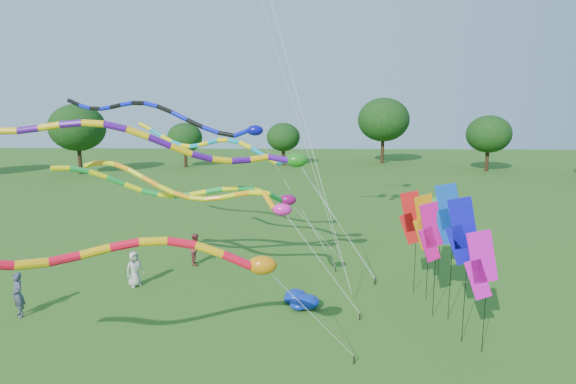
{
  "coord_description": "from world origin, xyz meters",
  "views": [
    {
      "loc": [
        0.35,
        -16.13,
        8.51
      ],
      "look_at": [
        -0.34,
        4.47,
        4.8
      ],
      "focal_mm": 30.0,
      "sensor_mm": 36.0,
      "label": 1
    }
  ],
  "objects_px": {
    "blue_nylon_heap": "(300,298)",
    "person_c": "(196,249)",
    "person_b": "(18,295)",
    "tube_kite_red": "(111,255)",
    "tube_kite_orange": "(205,191)",
    "person_a": "(135,269)"
  },
  "relations": [
    {
      "from": "person_b",
      "to": "person_c",
      "type": "distance_m",
      "value": 8.92
    },
    {
      "from": "tube_kite_red",
      "to": "person_c",
      "type": "distance_m",
      "value": 12.85
    },
    {
      "from": "blue_nylon_heap",
      "to": "person_b",
      "type": "xyz_separation_m",
      "value": [
        -11.46,
        -1.65,
        0.67
      ]
    },
    {
      "from": "blue_nylon_heap",
      "to": "person_b",
      "type": "bearing_deg",
      "value": -171.79
    },
    {
      "from": "tube_kite_red",
      "to": "person_a",
      "type": "distance_m",
      "value": 10.06
    },
    {
      "from": "tube_kite_red",
      "to": "tube_kite_orange",
      "type": "relative_size",
      "value": 1.09
    },
    {
      "from": "tube_kite_red",
      "to": "blue_nylon_heap",
      "type": "relative_size",
      "value": 7.75
    },
    {
      "from": "tube_kite_orange",
      "to": "tube_kite_red",
      "type": "bearing_deg",
      "value": -80.59
    },
    {
      "from": "blue_nylon_heap",
      "to": "person_a",
      "type": "xyz_separation_m",
      "value": [
        -7.89,
        1.82,
        0.6
      ]
    },
    {
      "from": "tube_kite_orange",
      "to": "person_a",
      "type": "height_order",
      "value": "tube_kite_orange"
    },
    {
      "from": "tube_kite_red",
      "to": "person_c",
      "type": "xyz_separation_m",
      "value": [
        -0.51,
        12.32,
        -3.59
      ]
    },
    {
      "from": "person_a",
      "to": "person_b",
      "type": "distance_m",
      "value": 4.99
    },
    {
      "from": "person_b",
      "to": "tube_kite_red",
      "type": "bearing_deg",
      "value": 0.84
    },
    {
      "from": "tube_kite_red",
      "to": "person_b",
      "type": "xyz_separation_m",
      "value": [
        -6.29,
        5.52,
        -3.52
      ]
    },
    {
      "from": "blue_nylon_heap",
      "to": "person_c",
      "type": "xyz_separation_m",
      "value": [
        -5.68,
        5.15,
        0.59
      ]
    },
    {
      "from": "blue_nylon_heap",
      "to": "person_a",
      "type": "bearing_deg",
      "value": 166.99
    },
    {
      "from": "blue_nylon_heap",
      "to": "person_b",
      "type": "height_order",
      "value": "person_b"
    },
    {
      "from": "tube_kite_red",
      "to": "tube_kite_orange",
      "type": "height_order",
      "value": "tube_kite_orange"
    },
    {
      "from": "blue_nylon_heap",
      "to": "tube_kite_red",
      "type": "bearing_deg",
      "value": -125.77
    },
    {
      "from": "person_c",
      "to": "blue_nylon_heap",
      "type": "bearing_deg",
      "value": -145.75
    },
    {
      "from": "tube_kite_red",
      "to": "person_c",
      "type": "bearing_deg",
      "value": 74.12
    },
    {
      "from": "tube_kite_orange",
      "to": "person_c",
      "type": "distance_m",
      "value": 6.39
    }
  ]
}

